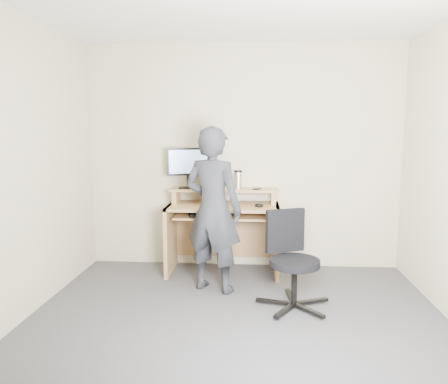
# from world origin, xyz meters

# --- Properties ---
(ground) EXTENTS (3.50, 3.50, 0.00)m
(ground) POSITION_xyz_m (0.00, 0.00, 0.00)
(ground) COLOR #47474C
(ground) RESTS_ON ground
(back_wall) EXTENTS (3.50, 0.02, 2.50)m
(back_wall) POSITION_xyz_m (0.00, 1.75, 1.25)
(back_wall) COLOR beige
(back_wall) RESTS_ON ground
(desk) EXTENTS (1.20, 0.60, 0.91)m
(desk) POSITION_xyz_m (-0.20, 1.53, 0.55)
(desk) COLOR tan
(desk) RESTS_ON ground
(monitor) EXTENTS (0.46, 0.19, 0.45)m
(monitor) POSITION_xyz_m (-0.59, 1.58, 1.18)
(monitor) COLOR black
(monitor) RESTS_ON desk
(external_drive) EXTENTS (0.08, 0.14, 0.20)m
(external_drive) POSITION_xyz_m (-0.34, 1.60, 1.01)
(external_drive) COLOR black
(external_drive) RESTS_ON desk
(travel_mug) EXTENTS (0.10, 0.10, 0.18)m
(travel_mug) POSITION_xyz_m (-0.04, 1.58, 1.00)
(travel_mug) COLOR #BDBCC1
(travel_mug) RESTS_ON desk
(smartphone) EXTENTS (0.10, 0.14, 0.01)m
(smartphone) POSITION_xyz_m (0.16, 1.57, 0.92)
(smartphone) COLOR black
(smartphone) RESTS_ON desk
(charger) EXTENTS (0.05, 0.05, 0.03)m
(charger) POSITION_xyz_m (-0.38, 1.51, 0.93)
(charger) COLOR black
(charger) RESTS_ON desk
(headphones) EXTENTS (0.18, 0.18, 0.06)m
(headphones) POSITION_xyz_m (-0.29, 1.68, 0.92)
(headphones) COLOR silver
(headphones) RESTS_ON desk
(keyboard) EXTENTS (0.49, 0.29, 0.03)m
(keyboard) POSITION_xyz_m (-0.33, 1.36, 0.67)
(keyboard) COLOR black
(keyboard) RESTS_ON desk
(mouse) EXTENTS (0.10, 0.07, 0.04)m
(mouse) POSITION_xyz_m (0.18, 1.35, 0.77)
(mouse) COLOR black
(mouse) RESTS_ON desk
(office_chair) EXTENTS (0.66, 0.64, 0.83)m
(office_chair) POSITION_xyz_m (0.47, 0.59, 0.45)
(office_chair) COLOR black
(office_chair) RESTS_ON ground
(person) EXTENTS (0.68, 0.56, 1.59)m
(person) POSITION_xyz_m (-0.26, 0.92, 0.80)
(person) COLOR black
(person) RESTS_ON ground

